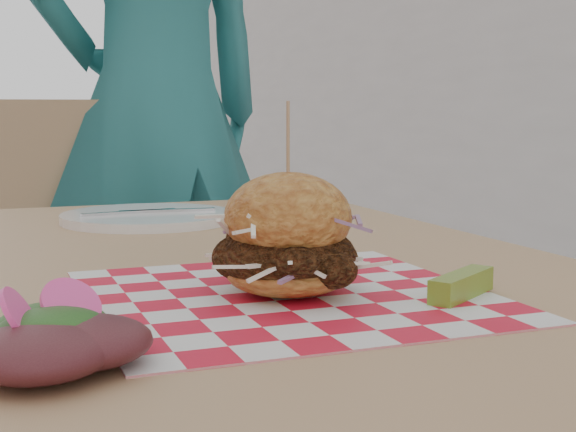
{
  "coord_description": "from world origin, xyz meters",
  "views": [
    {
      "loc": [
        -0.3,
        -0.81,
        0.92
      ],
      "look_at": [
        -0.04,
        -0.13,
        0.82
      ],
      "focal_mm": 50.0,
      "sensor_mm": 36.0,
      "label": 1
    }
  ],
  "objects_px": {
    "patio_chair": "(104,270)",
    "sandwich": "(288,242)",
    "diner": "(156,109)",
    "patio_table": "(208,324)"
  },
  "relations": [
    {
      "from": "patio_chair",
      "to": "sandwich",
      "type": "relative_size",
      "value": 5.36
    },
    {
      "from": "diner",
      "to": "patio_chair",
      "type": "distance_m",
      "value": 0.43
    },
    {
      "from": "diner",
      "to": "sandwich",
      "type": "height_order",
      "value": "diner"
    },
    {
      "from": "diner",
      "to": "patio_table",
      "type": "distance_m",
      "value": 1.17
    },
    {
      "from": "patio_chair",
      "to": "diner",
      "type": "bearing_deg",
      "value": 50.06
    },
    {
      "from": "patio_table",
      "to": "diner",
      "type": "bearing_deg",
      "value": 81.06
    },
    {
      "from": "patio_table",
      "to": "patio_chair",
      "type": "xyz_separation_m",
      "value": [
        0.02,
        0.99,
        -0.12
      ]
    },
    {
      "from": "sandwich",
      "to": "diner",
      "type": "bearing_deg",
      "value": 83.28
    },
    {
      "from": "diner",
      "to": "sandwich",
      "type": "distance_m",
      "value": 1.35
    },
    {
      "from": "diner",
      "to": "patio_chair",
      "type": "relative_size",
      "value": 1.95
    }
  ]
}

